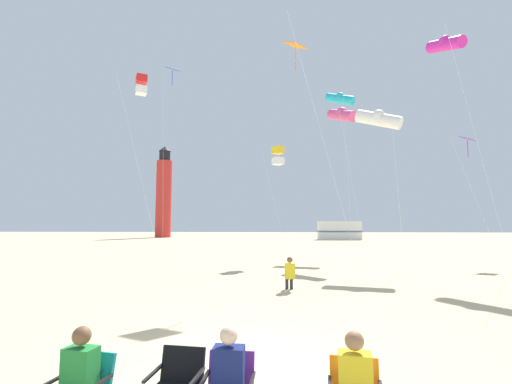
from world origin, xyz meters
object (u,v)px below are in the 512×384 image
at_px(spectator_teal_chair, 74,382).
at_px(kite_diamond_orange, 297,54).
at_px(camp_chair_black, 178,380).
at_px(lighthouse_distant, 164,194).
at_px(kite_tube_rainbow, 342,115).
at_px(kite_box_gold, 278,156).
at_px(kite_tube_magenta, 445,44).
at_px(spectator_purple_chair, 227,381).
at_px(rv_van_white, 339,231).
at_px(kite_tube_white, 378,119).
at_px(kite_tube_cyan, 340,98).
at_px(kite_box_scarlet, 141,85).
at_px(kite_diamond_blue, 172,79).
at_px(kite_diamond_violet, 468,143).
at_px(kite_flyer_standing, 290,273).

bearing_deg(spectator_teal_chair, kite_diamond_orange, 85.25).
xyz_separation_m(camp_chair_black, kite_diamond_orange, (1.99, 10.81, 9.38)).
bearing_deg(lighthouse_distant, kite_tube_rainbow, -57.05).
bearing_deg(camp_chair_black, kite_box_gold, 92.12).
bearing_deg(spectator_teal_chair, camp_chair_black, 30.43).
height_order(kite_tube_magenta, kite_tube_rainbow, kite_tube_magenta).
xyz_separation_m(camp_chair_black, spectator_purple_chair, (0.60, -0.24, 0.11)).
bearing_deg(spectator_teal_chair, rv_van_white, 87.72).
bearing_deg(kite_tube_white, spectator_teal_chair, -116.73).
bearing_deg(kite_box_gold, kite_tube_cyan, 52.79).
bearing_deg(kite_tube_cyan, kite_tube_white, -87.97).
relative_size(spectator_purple_chair, kite_tube_white, 0.13).
bearing_deg(kite_box_scarlet, spectator_purple_chair, -63.73).
bearing_deg(kite_diamond_blue, kite_tube_cyan, 20.81).
height_order(spectator_purple_chair, kite_tube_rainbow, kite_tube_rainbow).
relative_size(kite_box_scarlet, lighthouse_distant, 0.66).
height_order(kite_tube_magenta, kite_diamond_blue, kite_diamond_blue).
xyz_separation_m(spectator_purple_chair, kite_box_gold, (0.46, 17.58, 5.98)).
distance_m(kite_tube_white, kite_tube_cyan, 10.62).
relative_size(kite_tube_white, kite_diamond_blue, 0.64).
distance_m(spectator_teal_chair, kite_tube_rainbow, 21.56).
distance_m(kite_box_gold, kite_diamond_violet, 12.25).
bearing_deg(kite_tube_rainbow, kite_box_scarlet, -165.57).
relative_size(spectator_teal_chair, kite_tube_white, 0.13).
bearing_deg(kite_tube_cyan, camp_chair_black, -104.40).
bearing_deg(kite_diamond_orange, lighthouse_distant, 115.37).
xyz_separation_m(kite_tube_cyan, kite_box_scarlet, (-13.17, -8.97, -2.21)).
distance_m(kite_diamond_blue, kite_box_gold, 9.94).
xyz_separation_m(kite_diamond_blue, lighthouse_distant, (-13.53, 38.06, -4.87)).
bearing_deg(kite_tube_white, kite_diamond_blue, 160.32).
xyz_separation_m(kite_tube_magenta, kite_tube_rainbow, (-5.56, 2.54, -3.26)).
distance_m(spectator_teal_chair, kite_box_scarlet, 19.33).
relative_size(spectator_teal_chair, kite_tube_magenta, 0.09).
bearing_deg(kite_box_scarlet, spectator_teal_chair, -68.91).
bearing_deg(spectator_teal_chair, lighthouse_distant, 118.57).
bearing_deg(kite_tube_white, spectator_purple_chair, -111.77).
height_order(kite_tube_magenta, kite_box_scarlet, kite_tube_magenta).
height_order(kite_diamond_orange, kite_box_gold, kite_diamond_orange).
bearing_deg(kite_tube_rainbow, kite_tube_magenta, -24.53).
height_order(kite_diamond_blue, kite_box_scarlet, kite_diamond_blue).
relative_size(kite_flyer_standing, lighthouse_distant, 0.07).
bearing_deg(kite_tube_rainbow, spectator_teal_chair, -108.55).
relative_size(kite_diamond_orange, kite_box_gold, 1.47).
bearing_deg(kite_diamond_orange, kite_flyer_standing, -100.82).
bearing_deg(kite_diamond_orange, kite_box_scarlet, 154.30).
bearing_deg(kite_tube_magenta, kite_diamond_orange, -150.77).
relative_size(camp_chair_black, rv_van_white, 0.13).
relative_size(camp_chair_black, kite_flyer_standing, 0.71).
height_order(kite_diamond_blue, kite_tube_rainbow, kite_diamond_blue).
height_order(camp_chair_black, kite_diamond_violet, kite_diamond_violet).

